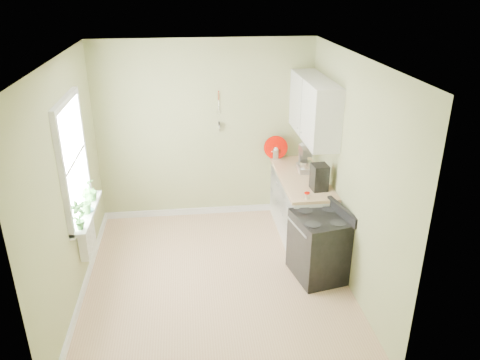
{
  "coord_description": "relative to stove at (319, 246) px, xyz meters",
  "views": [
    {
      "loc": [
        -0.28,
        -4.85,
        3.47
      ],
      "look_at": [
        0.37,
        0.55,
        1.09
      ],
      "focal_mm": 35.0,
      "sensor_mm": 36.0,
      "label": 1
    }
  ],
  "objects": [
    {
      "name": "upper_cabinets",
      "position": [
        0.15,
        1.15,
        1.43
      ],
      "size": [
        0.35,
        1.4,
        0.8
      ],
      "primitive_type": "cube",
      "color": "white",
      "rests_on": "wall_right"
    },
    {
      "name": "countertop",
      "position": [
        0.01,
        1.05,
        0.47
      ],
      "size": [
        0.64,
        1.6,
        0.04
      ],
      "primitive_type": "cube",
      "color": "#E5BB8C",
      "rests_on": "base_cabinets"
    },
    {
      "name": "kettle",
      "position": [
        -0.23,
        1.77,
        0.59
      ],
      "size": [
        0.19,
        0.11,
        0.19
      ],
      "color": "silver",
      "rests_on": "countertop"
    },
    {
      "name": "wall_utensils",
      "position": [
        -1.08,
        1.83,
        1.15
      ],
      "size": [
        0.02,
        0.14,
        0.58
      ],
      "color": "#E5BB8C",
      "rests_on": "wall_back"
    },
    {
      "name": "wall_back",
      "position": [
        -1.28,
        1.86,
        0.93
      ],
      "size": [
        3.2,
        0.02,
        2.7
      ],
      "primitive_type": "cube",
      "color": "tan",
      "rests_on": "floor"
    },
    {
      "name": "plant_a",
      "position": [
        -2.78,
        -0.1,
        0.65
      ],
      "size": [
        0.21,
        0.2,
        0.34
      ],
      "primitive_type": "imported",
      "rotation": [
        0.0,
        0.0,
        0.61
      ],
      "color": "#3F8234",
      "rests_on": "window_sill"
    },
    {
      "name": "window_sill",
      "position": [
        -2.79,
        0.35,
        0.46
      ],
      "size": [
        0.18,
        1.14,
        0.04
      ],
      "primitive_type": "cube",
      "color": "white",
      "rests_on": "wall_left"
    },
    {
      "name": "coffee_maker",
      "position": [
        0.12,
        0.59,
        0.65
      ],
      "size": [
        0.21,
        0.23,
        0.34
      ],
      "color": "black",
      "rests_on": "countertop"
    },
    {
      "name": "window",
      "position": [
        -2.86,
        0.35,
        1.13
      ],
      "size": [
        0.06,
        1.14,
        1.44
      ],
      "color": "white",
      "rests_on": "wall_left"
    },
    {
      "name": "floor",
      "position": [
        -1.28,
        0.05,
        -0.43
      ],
      "size": [
        3.2,
        3.6,
        0.02
      ],
      "primitive_type": "cube",
      "color": "tan",
      "rests_on": "ground"
    },
    {
      "name": "radiator",
      "position": [
        -2.82,
        0.3,
        0.13
      ],
      "size": [
        0.12,
        0.5,
        0.35
      ],
      "primitive_type": "cube",
      "color": "white",
      "rests_on": "wall_left"
    },
    {
      "name": "jar",
      "position": [
        -0.1,
        0.35,
        0.53
      ],
      "size": [
        0.07,
        0.07,
        0.08
      ],
      "color": "tan",
      "rests_on": "countertop"
    },
    {
      "name": "plant_b",
      "position": [
        -2.78,
        0.3,
        0.63
      ],
      "size": [
        0.18,
        0.2,
        0.31
      ],
      "primitive_type": "imported",
      "rotation": [
        0.0,
        0.0,
        1.84
      ],
      "color": "#3F8234",
      "rests_on": "window_sill"
    },
    {
      "name": "ceiling",
      "position": [
        -1.28,
        0.05,
        2.29
      ],
      "size": [
        3.2,
        3.6,
        0.02
      ],
      "primitive_type": "cube",
      "color": "white",
      "rests_on": "wall_back"
    },
    {
      "name": "base_cabinets",
      "position": [
        0.02,
        1.05,
        0.02
      ],
      "size": [
        0.6,
        1.6,
        0.87
      ],
      "primitive_type": "cube",
      "color": "white",
      "rests_on": "floor"
    },
    {
      "name": "red_tray",
      "position": [
        -0.23,
        1.77,
        0.67
      ],
      "size": [
        0.36,
        0.1,
        0.36
      ],
      "primitive_type": "cylinder",
      "rotation": [
        1.45,
        0.0,
        -0.13
      ],
      "color": "#B90900",
      "rests_on": "countertop"
    },
    {
      "name": "wall_right",
      "position": [
        0.33,
        0.05,
        0.93
      ],
      "size": [
        0.02,
        3.6,
        2.7
      ],
      "primitive_type": "cube",
      "color": "tan",
      "rests_on": "floor"
    },
    {
      "name": "stand_mixer",
      "position": [
        0.1,
        1.25,
        0.66
      ],
      "size": [
        0.21,
        0.34,
        0.4
      ],
      "color": "#B2B2B7",
      "rests_on": "countertop"
    },
    {
      "name": "plant_c",
      "position": [
        -2.78,
        0.63,
        0.62
      ],
      "size": [
        0.21,
        0.21,
        0.28
      ],
      "primitive_type": "imported",
      "rotation": [
        0.0,
        0.0,
        4.27
      ],
      "color": "#3F8234",
      "rests_on": "window_sill"
    },
    {
      "name": "stove",
      "position": [
        0.0,
        0.0,
        0.0
      ],
      "size": [
        0.71,
        0.77,
        0.94
      ],
      "color": "black",
      "rests_on": "floor"
    },
    {
      "name": "wall_left",
      "position": [
        -2.89,
        0.05,
        0.93
      ],
      "size": [
        0.02,
        3.6,
        2.7
      ],
      "primitive_type": "cube",
      "color": "tan",
      "rests_on": "floor"
    }
  ]
}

